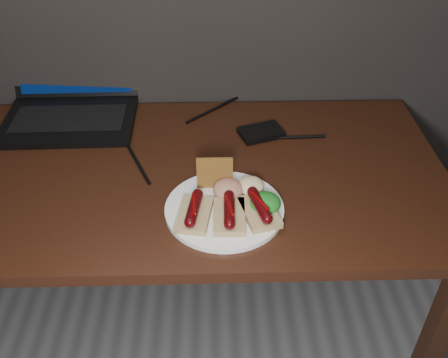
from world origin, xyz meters
The scene contains 12 objects.
desk centered at (0.00, 1.38, 0.66)m, with size 1.40×0.70×0.75m.
laptop centered at (-0.31, 1.68, 0.80)m, with size 0.38×0.36×0.25m.
hard_drive centered at (0.24, 1.54, 0.76)m, with size 0.12×0.08×0.02m, color black.
desk_cables centered at (-0.06, 1.53, 0.75)m, with size 0.94×0.44×0.01m.
plate centered at (0.13, 1.22, 0.76)m, with size 0.27×0.27×0.01m, color white.
bread_sausage_left centered at (0.06, 1.19, 0.78)m, with size 0.09×0.12×0.04m.
bread_sausage_center centered at (0.14, 1.18, 0.78)m, with size 0.07×0.12×0.04m.
bread_sausage_right centered at (0.21, 1.19, 0.78)m, with size 0.10×0.13×0.04m.
crispbread centered at (0.11, 1.29, 0.80)m, with size 0.09×0.01×0.09m, color #9F6E2B.
salad_greens centered at (0.22, 1.21, 0.78)m, with size 0.07×0.07×0.04m, color #105013.
salsa_mound centered at (0.14, 1.26, 0.78)m, with size 0.07×0.07×0.04m, color maroon.
coleslaw_mound centered at (0.19, 1.27, 0.78)m, with size 0.06×0.06×0.04m, color beige.
Camera 1 is at (0.11, 0.36, 1.51)m, focal length 40.00 mm.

